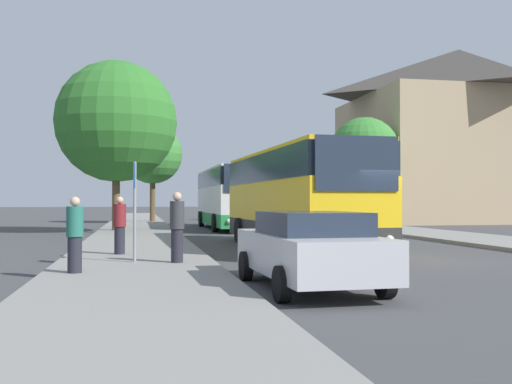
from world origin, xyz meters
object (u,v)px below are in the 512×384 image
pedestrian_waiting_near (177,227)px  pedestrian_walking_back (120,225)px  tree_left_near (153,155)px  bus_stop_sign (135,200)px  parked_car_right_near (358,219)px  parked_car_right_far (317,216)px  parked_car_left_curb (309,248)px  tree_right_near (364,152)px  pedestrian_waiting_far (75,235)px  bus_front (295,197)px  tree_left_far (116,122)px  bus_middle (229,197)px

pedestrian_waiting_near → pedestrian_walking_back: 3.05m
tree_left_near → pedestrian_walking_back: bearing=-93.3°
bus_stop_sign → tree_left_near: (1.16, 29.76, 3.41)m
parked_car_right_near → bus_stop_sign: bus_stop_sign is taller
parked_car_right_far → bus_stop_sign: 22.30m
bus_stop_sign → pedestrian_waiting_near: 1.28m
parked_car_right_near → pedestrian_waiting_near: bearing=55.6°
parked_car_left_curb → pedestrian_waiting_near: 4.57m
bus_stop_sign → pedestrian_waiting_near: bus_stop_sign is taller
parked_car_left_curb → tree_right_near: bearing=64.5°
parked_car_right_near → pedestrian_waiting_far: 19.35m
bus_front → tree_left_far: tree_left_far is taller
bus_front → pedestrian_waiting_near: (-4.48, -5.39, -0.79)m
parked_car_right_near → bus_middle: bearing=-49.7°
bus_front → pedestrian_waiting_far: 9.85m
pedestrian_waiting_near → parked_car_right_far: bearing=-121.9°
bus_middle → pedestrian_walking_back: (-5.86, -17.61, -0.92)m
bus_front → parked_car_right_far: (5.22, 14.45, -1.09)m
parked_car_left_curb → pedestrian_walking_back: pedestrian_walking_back is taller
parked_car_right_near → bus_stop_sign: size_ratio=1.88×
parked_car_right_far → pedestrian_walking_back: pedestrian_walking_back is taller
parked_car_right_near → pedestrian_walking_back: 15.57m
parked_car_left_curb → tree_right_near: size_ratio=0.65×
pedestrian_waiting_near → tree_right_near: tree_right_near is taller
pedestrian_waiting_far → tree_left_near: bearing=-88.4°
parked_car_right_far → parked_car_left_curb: bearing=69.4°
pedestrian_waiting_near → tree_left_near: tree_left_near is taller
parked_car_right_near → parked_car_left_curb: bearing=68.3°
bus_middle → parked_car_right_near: bus_middle is taller
bus_front → tree_left_far: size_ratio=1.29×
pedestrian_walking_back → tree_left_near: (1.60, 27.40, 4.14)m
pedestrian_walking_back → tree_left_far: size_ratio=0.19×
pedestrian_walking_back → bus_front: bearing=-153.2°
bus_front → parked_car_left_curb: (-2.21, -9.35, -1.04)m
tree_left_near → bus_stop_sign: bearing=-92.2°
parked_car_left_curb → pedestrian_walking_back: 7.62m
bus_middle → tree_right_near: tree_right_near is taller
bus_middle → parked_car_left_curb: size_ratio=2.53×
bus_middle → bus_stop_sign: size_ratio=4.66×
parked_car_right_near → tree_right_near: size_ratio=0.66×
bus_front → tree_right_near: 20.36m
parked_car_left_curb → parked_car_right_near: size_ratio=0.98×
tree_left_far → tree_right_near: (16.13, 5.97, -0.87)m
bus_front → bus_middle: size_ratio=0.97×
bus_stop_sign → pedestrian_waiting_far: (-1.25, -2.04, -0.75)m
parked_car_right_near → parked_car_right_far: (-0.17, 6.50, -0.02)m
bus_front → tree_right_near: (9.58, 17.69, 3.14)m
bus_front → bus_stop_sign: size_ratio=4.53×
parked_car_right_far → tree_left_near: size_ratio=0.65×
parked_car_right_near → bus_stop_sign: 17.01m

